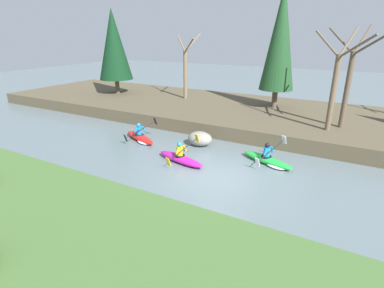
{
  "coord_description": "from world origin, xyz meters",
  "views": [
    {
      "loc": [
        4.59,
        -10.26,
        5.68
      ],
      "look_at": [
        -2.14,
        1.88,
        0.55
      ],
      "focal_mm": 28.0,
      "sensor_mm": 36.0,
      "label": 1
    }
  ],
  "objects_px": {
    "kayaker_middle": "(181,158)",
    "boulder_midstream": "(200,139)",
    "kayaker_trailing": "(141,138)",
    "kayaker_lead": "(269,160)"
  },
  "relations": [
    {
      "from": "kayaker_trailing",
      "to": "boulder_midstream",
      "type": "height_order",
      "value": "kayaker_trailing"
    },
    {
      "from": "kayaker_lead",
      "to": "boulder_midstream",
      "type": "bearing_deg",
      "value": -168.35
    },
    {
      "from": "kayaker_lead",
      "to": "kayaker_trailing",
      "type": "distance_m",
      "value": 7.19
    },
    {
      "from": "boulder_midstream",
      "to": "kayaker_trailing",
      "type": "bearing_deg",
      "value": -163.24
    },
    {
      "from": "kayaker_trailing",
      "to": "boulder_midstream",
      "type": "bearing_deg",
      "value": 39.67
    },
    {
      "from": "kayaker_middle",
      "to": "kayaker_trailing",
      "type": "distance_m",
      "value": 3.82
    },
    {
      "from": "kayaker_lead",
      "to": "boulder_midstream",
      "type": "relative_size",
      "value": 2.03
    },
    {
      "from": "kayaker_middle",
      "to": "boulder_midstream",
      "type": "distance_m",
      "value": 2.48
    },
    {
      "from": "kayaker_middle",
      "to": "kayaker_trailing",
      "type": "height_order",
      "value": "same"
    },
    {
      "from": "kayaker_trailing",
      "to": "boulder_midstream",
      "type": "distance_m",
      "value": 3.39
    }
  ]
}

